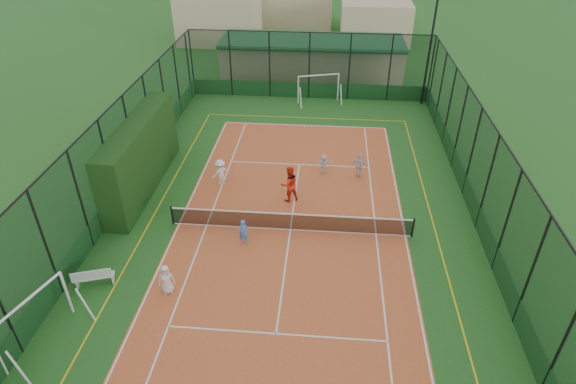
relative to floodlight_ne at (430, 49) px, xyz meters
The scene contains 17 objects.
ground 19.15m from the floodlight_ne, 117.39° to the right, with size 300.00×300.00×0.00m, color #22591E.
court_slab 19.14m from the floodlight_ne, 117.39° to the right, with size 11.17×23.97×0.01m, color #B74228.
tennis_net 19.04m from the floodlight_ne, 117.39° to the right, with size 11.67×0.12×1.06m, color black, non-canonical shape.
perimeter_fence 18.77m from the floodlight_ne, 117.39° to the right, with size 18.12×34.12×5.00m, color black, non-canonical shape.
floodlight_ne is the anchor object (origin of this frame).
clubhouse 10.47m from the floodlight_ne, 147.88° to the left, with size 15.20×7.20×3.15m, color tan, non-canonical shape.
hedge_left 21.62m from the floodlight_ne, 141.81° to the right, with size 1.30×8.69×3.80m, color black.
white_bench 26.93m from the floodlight_ne, 127.94° to the right, with size 1.61×0.44×0.91m, color white, non-canonical shape.
futsal_goal_near 29.70m from the floodlight_ne, 125.45° to the right, with size 0.93×3.19×2.06m, color white, non-canonical shape.
futsal_goal_far 8.43m from the floodlight_ne, behind, with size 3.21×0.93×2.07m, color white, non-canonical shape.
child_near_left 25.23m from the floodlight_ne, 121.99° to the right, with size 0.66×0.43×1.35m, color silver.
child_near_mid 21.04m from the floodlight_ne, 120.92° to the right, with size 0.46×0.30×1.26m, color #497ED0.
child_far_left 18.36m from the floodlight_ne, 135.01° to the right, with size 0.98×0.56×1.52m, color white.
child_far_right 12.91m from the floodlight_ne, 114.36° to the right, with size 0.85×0.35×1.45m, color silver.
child_far_back 13.57m from the floodlight_ne, 123.02° to the right, with size 1.07×0.34×1.15m, color white.
coach 16.89m from the floodlight_ne, 122.34° to the right, with size 0.96×0.75×1.98m, color red.
tennis_balls 18.12m from the floodlight_ne, 120.75° to the right, with size 5.17×1.13×0.07m.
Camera 1 is at (1.50, -18.48, 14.20)m, focal length 30.00 mm.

